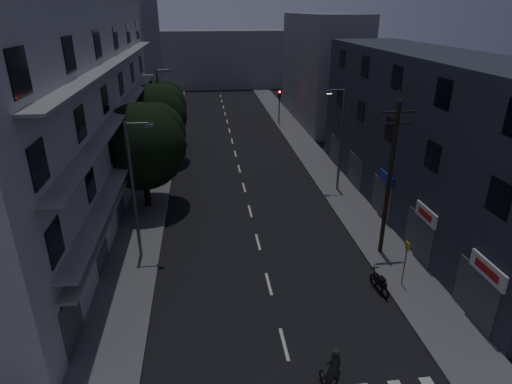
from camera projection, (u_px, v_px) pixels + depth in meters
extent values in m
plane|color=black|center=(239.00, 167.00, 39.70)|extent=(160.00, 160.00, 0.00)
cube|color=#565659|center=(157.00, 170.00, 38.81)|extent=(3.00, 90.00, 0.15)
cube|color=#565659|center=(317.00, 163.00, 40.52)|extent=(3.00, 90.00, 0.15)
cube|color=beige|center=(284.00, 344.00, 18.72)|extent=(0.15, 2.00, 0.01)
cube|color=beige|center=(269.00, 284.00, 22.83)|extent=(0.15, 2.00, 0.01)
cube|color=beige|center=(258.00, 242.00, 26.93)|extent=(0.15, 2.00, 0.01)
cube|color=beige|center=(250.00, 211.00, 31.03)|extent=(0.15, 2.00, 0.01)
cube|color=beige|center=(244.00, 187.00, 35.13)|extent=(0.15, 2.00, 0.01)
cube|color=beige|center=(239.00, 169.00, 39.24)|extent=(0.15, 2.00, 0.01)
cube|color=beige|center=(235.00, 154.00, 43.34)|extent=(0.15, 2.00, 0.01)
cube|color=beige|center=(232.00, 141.00, 47.44)|extent=(0.15, 2.00, 0.01)
cube|color=beige|center=(229.00, 130.00, 51.55)|extent=(0.15, 2.00, 0.01)
cube|color=beige|center=(227.00, 122.00, 55.65)|extent=(0.15, 2.00, 0.01)
cube|color=beige|center=(225.00, 114.00, 59.75)|extent=(0.15, 2.00, 0.01)
cube|color=beige|center=(223.00, 107.00, 63.86)|extent=(0.15, 2.00, 0.01)
cube|color=beige|center=(222.00, 101.00, 67.96)|extent=(0.15, 2.00, 0.01)
cube|color=beige|center=(221.00, 96.00, 72.06)|extent=(0.15, 2.00, 0.01)
cube|color=#B7B6B1|center=(71.00, 112.00, 29.19)|extent=(6.00, 36.00, 14.00)
cube|color=black|center=(69.00, 309.00, 17.83)|extent=(0.06, 1.60, 1.60)
cube|color=black|center=(100.00, 238.00, 23.30)|extent=(0.06, 1.60, 1.60)
cube|color=black|center=(118.00, 195.00, 28.77)|extent=(0.06, 1.60, 1.60)
cube|color=black|center=(131.00, 165.00, 34.24)|extent=(0.06, 1.60, 1.60)
cube|color=black|center=(140.00, 143.00, 39.71)|extent=(0.06, 1.60, 1.60)
cube|color=black|center=(147.00, 127.00, 45.18)|extent=(0.06, 1.60, 1.60)
cube|color=black|center=(55.00, 242.00, 16.56)|extent=(0.06, 1.60, 1.60)
cube|color=black|center=(91.00, 184.00, 22.04)|extent=(0.06, 1.60, 1.60)
cube|color=black|center=(112.00, 149.00, 27.51)|extent=(0.06, 1.60, 1.60)
cube|color=black|center=(126.00, 126.00, 32.98)|extent=(0.06, 1.60, 1.60)
cube|color=black|center=(137.00, 109.00, 38.45)|extent=(0.06, 1.60, 1.60)
cube|color=black|center=(144.00, 97.00, 43.92)|extent=(0.06, 1.60, 1.60)
cube|color=black|center=(39.00, 164.00, 15.30)|extent=(0.06, 1.60, 1.60)
cube|color=black|center=(81.00, 123.00, 20.77)|extent=(0.06, 1.60, 1.60)
cube|color=black|center=(105.00, 99.00, 26.24)|extent=(0.06, 1.60, 1.60)
cube|color=black|center=(121.00, 84.00, 31.71)|extent=(0.06, 1.60, 1.60)
cube|color=black|center=(132.00, 73.00, 37.18)|extent=(0.06, 1.60, 1.60)
cube|color=black|center=(141.00, 64.00, 42.66)|extent=(0.06, 1.60, 1.60)
cube|color=black|center=(19.00, 72.00, 14.04)|extent=(0.06, 1.60, 1.60)
cube|color=black|center=(69.00, 54.00, 19.51)|extent=(0.06, 1.60, 1.60)
cube|color=black|center=(97.00, 44.00, 24.98)|extent=(0.06, 1.60, 1.60)
cube|color=black|center=(116.00, 38.00, 30.45)|extent=(0.06, 1.60, 1.60)
cube|color=black|center=(128.00, 34.00, 35.92)|extent=(0.06, 1.60, 1.60)
cube|color=black|center=(137.00, 30.00, 41.39)|extent=(0.06, 1.60, 1.60)
cube|color=gray|center=(129.00, 152.00, 30.77)|extent=(1.00, 32.40, 0.12)
cube|color=gray|center=(123.00, 108.00, 29.51)|extent=(1.00, 32.40, 0.12)
cube|color=gray|center=(117.00, 60.00, 28.24)|extent=(1.00, 32.40, 0.12)
cube|color=gray|center=(129.00, 164.00, 31.11)|extent=(0.80, 32.40, 0.12)
cube|color=#424247|center=(72.00, 320.00, 18.07)|extent=(0.06, 2.40, 2.40)
cube|color=#424247|center=(101.00, 248.00, 23.54)|extent=(0.06, 2.40, 2.40)
cube|color=#424247|center=(120.00, 203.00, 29.01)|extent=(0.06, 2.40, 2.40)
cube|color=#424247|center=(132.00, 172.00, 34.48)|extent=(0.06, 2.40, 2.40)
cube|color=#424247|center=(141.00, 150.00, 39.95)|extent=(0.06, 2.40, 2.40)
cube|color=#424247|center=(148.00, 133.00, 45.42)|extent=(0.06, 2.40, 2.40)
cube|color=#272B35|center=(428.00, 138.00, 28.86)|extent=(6.00, 28.00, 11.00)
cube|color=black|center=(499.00, 198.00, 17.71)|extent=(0.06, 1.40, 1.50)
cube|color=black|center=(433.00, 156.00, 22.73)|extent=(0.06, 1.40, 1.50)
cube|color=black|center=(390.00, 130.00, 27.74)|extent=(0.06, 1.40, 1.50)
cube|color=black|center=(361.00, 111.00, 32.76)|extent=(0.06, 1.40, 1.50)
cube|color=black|center=(339.00, 98.00, 37.77)|extent=(0.06, 1.40, 1.50)
cube|color=black|center=(443.00, 94.00, 21.43)|extent=(0.06, 1.40, 1.50)
cube|color=black|center=(397.00, 78.00, 26.44)|extent=(0.06, 1.40, 1.50)
cube|color=black|center=(365.00, 67.00, 31.46)|extent=(0.06, 1.40, 1.50)
cube|color=black|center=(342.00, 59.00, 36.47)|extent=(0.06, 1.40, 1.50)
cube|color=#424247|center=(475.00, 295.00, 19.65)|extent=(0.06, 3.00, 2.60)
cube|color=#424247|center=(419.00, 237.00, 24.66)|extent=(0.06, 3.00, 2.60)
cube|color=#424247|center=(381.00, 198.00, 29.68)|extent=(0.06, 3.00, 2.60)
cube|color=#424247|center=(355.00, 171.00, 34.69)|extent=(0.06, 3.00, 2.60)
cube|color=#424247|center=(335.00, 150.00, 39.71)|extent=(0.06, 3.00, 2.60)
cube|color=silver|center=(488.00, 270.00, 18.51)|extent=(0.12, 2.40, 0.80)
cube|color=#B21414|center=(486.00, 270.00, 18.50)|extent=(0.02, 1.60, 0.36)
cube|color=silver|center=(426.00, 214.00, 23.53)|extent=(0.12, 2.20, 0.80)
cube|color=#B21414|center=(425.00, 215.00, 23.52)|extent=(0.02, 1.40, 0.36)
cube|color=navy|center=(386.00, 178.00, 28.54)|extent=(0.12, 2.00, 0.70)
cube|color=slate|center=(132.00, 54.00, 56.15)|extent=(6.00, 20.00, 16.00)
cube|color=slate|center=(321.00, 69.00, 53.99)|extent=(6.00, 20.00, 13.00)
cube|color=slate|center=(217.00, 59.00, 78.75)|extent=(24.00, 8.00, 10.00)
cylinder|color=black|center=(146.00, 179.00, 30.84)|extent=(0.44, 0.44, 4.09)
sphere|color=black|center=(142.00, 147.00, 29.87)|extent=(6.14, 6.14, 6.14)
sphere|color=black|center=(155.00, 133.00, 30.37)|extent=(4.30, 4.30, 4.30)
sphere|color=black|center=(129.00, 143.00, 29.04)|extent=(3.99, 3.99, 3.99)
cylinder|color=black|center=(157.00, 141.00, 40.00)|extent=(0.44, 0.44, 3.92)
sphere|color=black|center=(154.00, 116.00, 39.07)|extent=(5.90, 5.90, 5.90)
sphere|color=black|center=(164.00, 106.00, 39.55)|extent=(4.13, 4.13, 4.13)
sphere|color=black|center=(145.00, 113.00, 38.27)|extent=(3.84, 3.84, 3.84)
cylinder|color=black|center=(160.00, 127.00, 45.20)|extent=(0.44, 0.44, 3.63)
sphere|color=black|center=(158.00, 107.00, 44.34)|extent=(5.43, 5.43, 5.43)
sphere|color=black|center=(166.00, 99.00, 44.78)|extent=(3.80, 3.80, 3.80)
sphere|color=black|center=(151.00, 104.00, 43.60)|extent=(3.53, 3.53, 3.53)
cylinder|color=black|center=(279.00, 111.00, 53.52)|extent=(0.12, 0.12, 3.20)
cube|color=black|center=(279.00, 94.00, 52.71)|extent=(0.28, 0.22, 0.90)
sphere|color=#FF0C05|center=(280.00, 92.00, 52.44)|extent=(0.22, 0.22, 0.22)
sphere|color=#3F330C|center=(280.00, 94.00, 52.56)|extent=(0.22, 0.22, 0.22)
sphere|color=black|center=(280.00, 97.00, 52.68)|extent=(0.22, 0.22, 0.22)
cylinder|color=black|center=(173.00, 114.00, 51.94)|extent=(0.12, 0.12, 3.20)
cube|color=black|center=(172.00, 97.00, 51.13)|extent=(0.28, 0.22, 0.90)
sphere|color=black|center=(172.00, 94.00, 50.86)|extent=(0.22, 0.22, 0.22)
sphere|color=#3F330C|center=(172.00, 97.00, 50.98)|extent=(0.22, 0.22, 0.22)
sphere|color=#0CFF26|center=(172.00, 100.00, 51.10)|extent=(0.22, 0.22, 0.22)
cylinder|color=#595D61|center=(134.00, 193.00, 23.65)|extent=(0.18, 0.18, 8.00)
cylinder|color=#595D61|center=(137.00, 123.00, 22.18)|extent=(1.20, 0.10, 0.10)
cube|color=#595D61|center=(149.00, 126.00, 22.30)|extent=(0.45, 0.25, 0.18)
cube|color=#4C4C4C|center=(149.00, 128.00, 22.34)|extent=(0.35, 0.18, 0.04)
cylinder|color=#5A5E62|center=(341.00, 141.00, 32.96)|extent=(0.18, 0.18, 8.00)
cylinder|color=#5A5E62|center=(337.00, 90.00, 31.35)|extent=(1.20, 0.10, 0.10)
cube|color=#5A5E62|center=(329.00, 92.00, 31.34)|extent=(0.45, 0.25, 0.18)
cube|color=#FFD88C|center=(329.00, 93.00, 31.38)|extent=(0.35, 0.18, 0.04)
cylinder|color=#595D60|center=(160.00, 110.00, 43.13)|extent=(0.18, 0.18, 8.00)
cylinder|color=#595D60|center=(163.00, 70.00, 41.66)|extent=(1.20, 0.10, 0.10)
cube|color=#595D60|center=(169.00, 71.00, 41.79)|extent=(0.45, 0.25, 0.18)
cube|color=#4C4C4C|center=(169.00, 72.00, 41.83)|extent=(0.35, 0.18, 0.04)
cylinder|color=black|center=(389.00, 181.00, 23.85)|extent=(0.24, 0.24, 9.00)
cube|color=black|center=(398.00, 112.00, 22.31)|extent=(1.80, 0.10, 0.10)
cube|color=black|center=(397.00, 123.00, 22.55)|extent=(1.50, 0.10, 0.10)
cylinder|color=#595B60|center=(405.00, 264.00, 22.05)|extent=(0.06, 0.06, 2.50)
cube|color=yellow|center=(407.00, 246.00, 21.64)|extent=(0.05, 0.35, 0.45)
torus|color=black|center=(385.00, 293.00, 21.64)|extent=(0.19, 0.69, 0.68)
torus|color=black|center=(374.00, 280.00, 22.66)|extent=(0.19, 0.69, 0.68)
cube|color=black|center=(380.00, 281.00, 22.03)|extent=(0.37, 1.08, 0.34)
cube|color=black|center=(382.00, 279.00, 21.80)|extent=(0.34, 0.47, 0.10)
cylinder|color=black|center=(375.00, 273.00, 22.45)|extent=(0.11, 0.42, 0.81)
cube|color=black|center=(375.00, 268.00, 22.42)|extent=(0.53, 0.10, 0.04)
imported|color=black|center=(333.00, 368.00, 15.66)|extent=(0.76, 0.59, 1.85)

